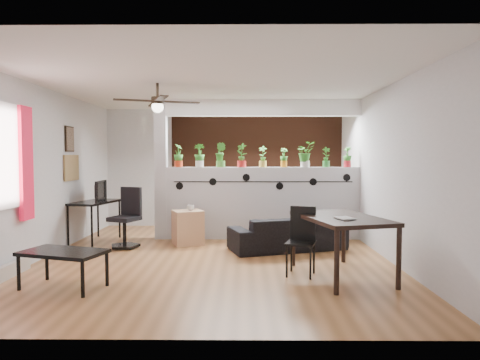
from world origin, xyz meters
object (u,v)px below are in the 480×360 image
object	(u,v)px
potted_plant_0	(178,155)
potted_plant_7	(326,156)
potted_plant_3	(242,154)
cube_shelf	(188,227)
potted_plant_1	(200,155)
coffee_table	(63,255)
potted_plant_4	(263,156)
sofa	(287,234)
computer_desk	(95,205)
dining_table	(341,223)
cup	(191,208)
potted_plant_6	(305,154)
ceiling_fan	(158,103)
folding_chair	(302,234)
potted_plant_5	(284,157)
potted_plant_2	(221,154)
potted_plant_8	(347,156)
office_chair	(127,222)

from	to	relation	value
potted_plant_0	potted_plant_7	size ratio (longest dim) A/B	1.14
potted_plant_3	cube_shelf	size ratio (longest dim) A/B	0.75
potted_plant_1	coffee_table	bearing A→B (deg)	-112.44
potted_plant_4	sofa	xyz separation A→B (m)	(0.37, -0.95, -1.30)
potted_plant_7	coffee_table	xyz separation A→B (m)	(-3.65, -3.09, -1.16)
potted_plant_4	computer_desk	world-z (taller)	potted_plant_4
computer_desk	dining_table	xyz separation A→B (m)	(3.94, -2.22, 0.02)
potted_plant_0	cup	xyz separation A→B (m)	(0.29, -0.55, -0.93)
potted_plant_6	dining_table	xyz separation A→B (m)	(0.10, -2.56, -0.90)
potted_plant_3	ceiling_fan	bearing A→B (deg)	-123.80
potted_plant_0	cup	distance (m)	1.12
folding_chair	cube_shelf	bearing A→B (deg)	132.67
potted_plant_3	potted_plant_5	size ratio (longest dim) A/B	1.26
potted_plant_4	potted_plant_6	bearing A→B (deg)	-0.00
potted_plant_1	folding_chair	size ratio (longest dim) A/B	0.49
potted_plant_2	cube_shelf	world-z (taller)	potted_plant_2
potted_plant_3	folding_chair	world-z (taller)	potted_plant_3
potted_plant_0	cup	bearing A→B (deg)	-62.02
cube_shelf	cup	bearing A→B (deg)	-22.09
ceiling_fan	coffee_table	distance (m)	2.47
potted_plant_3	folding_chair	size ratio (longest dim) A/B	0.51
dining_table	folding_chair	distance (m)	0.53
cup	folding_chair	size ratio (longest dim) A/B	0.14
potted_plant_8	cup	size ratio (longest dim) A/B	3.06
potted_plant_3	sofa	distance (m)	1.80
potted_plant_6	office_chair	distance (m)	3.44
cube_shelf	coffee_table	distance (m)	2.78
potted_plant_6	cup	distance (m)	2.35
potted_plant_7	cup	world-z (taller)	potted_plant_7
ceiling_fan	potted_plant_5	distance (m)	2.80
potted_plant_2	potted_plant_7	size ratio (longest dim) A/B	1.21
folding_chair	potted_plant_6	bearing A→B (deg)	81.14
potted_plant_0	potted_plant_2	world-z (taller)	potted_plant_2
potted_plant_2	coffee_table	xyz separation A→B (m)	(-1.67, -3.09, -1.20)
potted_plant_1	dining_table	bearing A→B (deg)	-50.90
potted_plant_5	sofa	distance (m)	1.59
cube_shelf	computer_desk	distance (m)	1.76
cup	office_chair	distance (m)	1.11
potted_plant_2	computer_desk	world-z (taller)	potted_plant_2
ceiling_fan	sofa	size ratio (longest dim) A/B	0.66
office_chair	coffee_table	distance (m)	2.27
potted_plant_0	potted_plant_5	world-z (taller)	potted_plant_0
potted_plant_3	potted_plant_6	bearing A→B (deg)	-0.00
potted_plant_7	cube_shelf	size ratio (longest dim) A/B	0.63
ceiling_fan	dining_table	xyz separation A→B (m)	(2.49, -0.76, -1.62)
folding_chair	coffee_table	world-z (taller)	folding_chair
potted_plant_5	computer_desk	world-z (taller)	potted_plant_5
sofa	dining_table	world-z (taller)	dining_table
potted_plant_8	coffee_table	world-z (taller)	potted_plant_8
potted_plant_0	potted_plant_2	xyz separation A→B (m)	(0.79, 0.00, 0.01)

